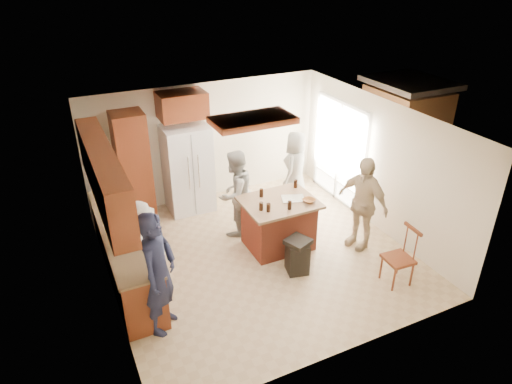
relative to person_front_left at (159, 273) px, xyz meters
name	(u,v)px	position (x,y,z in m)	size (l,w,h in m)	color
room_shell	(396,140)	(6.34, 2.63, -0.07)	(8.00, 5.20, 5.00)	tan
person_front_left	(159,273)	(0.00, 0.00, 0.00)	(0.68, 0.50, 1.87)	#1C1F38
person_behind_left	(235,193)	(1.91, 1.84, -0.10)	(0.81, 0.50, 1.66)	#9C9B93
person_behind_right	(295,167)	(3.54, 2.46, -0.16)	(0.76, 0.49, 1.56)	gray
person_side_right	(362,203)	(3.76, 0.49, -0.06)	(1.02, 0.52, 1.74)	tan
person_counter	(141,245)	(-0.02, 1.04, -0.19)	(0.96, 0.45, 1.49)	gray
left_cabinetry	(118,227)	(-0.28, 1.38, 0.02)	(0.64, 3.00, 2.30)	maroon
back_wall_units	(146,152)	(0.63, 3.18, 0.45)	(1.80, 0.60, 2.45)	maroon
refrigerator	(188,169)	(1.42, 3.10, -0.03)	(0.90, 0.76, 1.80)	white
kitchen_island	(279,223)	(2.42, 1.08, -0.46)	(1.28, 1.03, 0.93)	#953B26
island_items	(290,199)	(2.58, 0.99, 0.04)	(1.05, 0.75, 0.15)	silver
trash_bin	(297,255)	(2.35, 0.28, -0.62)	(0.47, 0.47, 0.63)	black
spindle_chair	(399,259)	(3.67, -0.66, -0.48)	(0.45, 0.45, 0.99)	maroon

